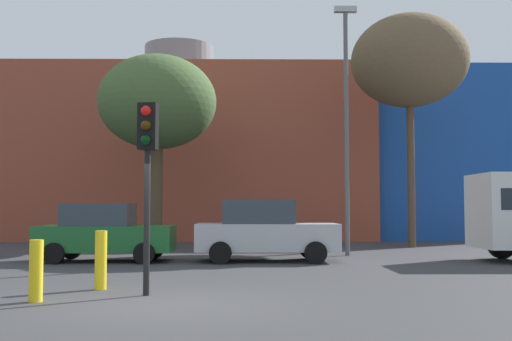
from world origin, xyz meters
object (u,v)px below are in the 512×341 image
Objects in this scene: bollard_yellow_0 at (36,271)px; parked_car_1 at (104,233)px; parked_car_2 at (265,231)px; bollard_yellow_1 at (101,260)px; traffic_light_island at (147,153)px; bare_tree_1 at (157,103)px; bare_tree_0 at (409,61)px; street_lamp at (346,115)px.

parked_car_1 is at bearing 95.21° from bollard_yellow_0.
bollard_yellow_1 is at bearing -118.15° from parked_car_2.
bollard_yellow_0 is at bearing -60.65° from traffic_light_island.
traffic_light_island is at bearing -82.08° from bare_tree_1.
bollard_yellow_1 is at bearing -123.13° from traffic_light_island.
parked_car_1 is 0.42× the size of bare_tree_0.
traffic_light_island reaches higher than bollard_yellow_1.
street_lamp is (5.38, 9.75, 2.26)m from traffic_light_island.
bare_tree_1 is at bearing 151.78° from street_lamp.
parked_car_2 reaches higher than parked_car_1.
bare_tree_0 reaches higher than street_lamp.
bollard_yellow_1 is (0.83, -12.76, -5.44)m from bare_tree_1.
parked_car_1 is 0.94× the size of parked_car_2.
bollard_yellow_1 is at bearing -77.22° from parked_car_1.
bare_tree_0 is (6.40, 6.76, 7.02)m from parked_car_2.
bare_tree_1 reaches higher than parked_car_1.
bollard_yellow_0 is 13.48m from street_lamp.
traffic_light_island is 17.55m from bare_tree_0.
bare_tree_1 is (-4.34, 6.20, 5.09)m from parked_car_2.
bare_tree_1 is 8.34m from street_lamp.
traffic_light_island is 0.37× the size of bare_tree_0.
bare_tree_0 is at bearing 54.58° from bollard_yellow_0.
bare_tree_0 reaches higher than bollard_yellow_1.
bollard_yellow_1 is at bearing -86.30° from bare_tree_1.
bare_tree_0 is at bearing 53.36° from bollard_yellow_1.
bare_tree_1 reaches higher than bollard_yellow_0.
bare_tree_0 is (11.40, 6.76, 7.07)m from parked_car_1.
street_lamp reaches higher than bollard_yellow_1.
bollard_yellow_1 is (1.49, -6.56, -0.30)m from parked_car_1.
bare_tree_1 is at bearing -176.98° from bare_tree_0.
traffic_light_island is 14.19m from bare_tree_1.
parked_car_1 is 9.22m from street_lamp.
parked_car_1 is 6.74m from bollard_yellow_1.
bollard_yellow_0 is at bearing -125.42° from bare_tree_0.
parked_car_2 is 11.66m from bare_tree_0.
bare_tree_1 is at bearing 83.89° from parked_car_1.
parked_car_2 is 1.20× the size of traffic_light_island.
traffic_light_island is at bearing -108.09° from parked_car_2.
street_lamp reaches higher than traffic_light_island.
bollard_yellow_0 is at bearing -84.79° from parked_car_1.
traffic_light_island is at bearing 22.63° from bollard_yellow_0.
bollard_yellow_1 is at bearing -126.64° from bare_tree_0.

